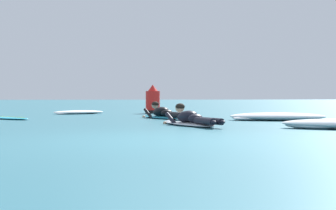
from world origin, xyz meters
TOP-DOWN VIEW (x-y plane):
  - ground_plane at (0.00, 10.00)m, footprint 120.00×120.00m
  - surfer_near at (1.01, 3.66)m, footprint 1.17×2.54m
  - surfer_far at (0.86, 7.23)m, footprint 1.15×2.58m
  - drifting_surfboard at (-3.53, 7.43)m, footprint 1.58×1.69m
  - whitewater_front at (-1.68, 11.33)m, footprint 2.00×1.39m
  - whitewater_back at (3.76, 5.73)m, footprint 2.73×1.65m
  - channel_marker_buoy at (1.03, 11.67)m, footprint 0.56×0.56m

SIDE VIEW (x-z plane):
  - ground_plane at x=0.00m, z-range 0.00..0.00m
  - drifting_surfboard at x=-3.53m, z-range -0.05..0.11m
  - whitewater_front at x=-1.68m, z-range 0.00..0.13m
  - whitewater_back at x=3.76m, z-range -0.01..0.21m
  - surfer_near at x=1.01m, z-range -0.13..0.40m
  - surfer_far at x=0.86m, z-range -0.13..0.41m
  - channel_marker_buoy at x=1.03m, z-range -0.11..0.97m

